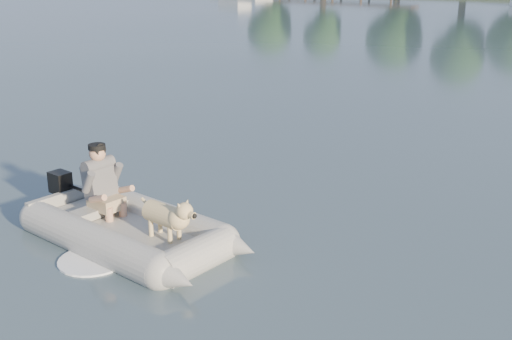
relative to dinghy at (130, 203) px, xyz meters
The scene contains 5 objects.
water 0.86m from the dinghy, 42.92° to the right, with size 160.00×160.00×0.00m, color slate.
dinghy is the anchor object (origin of this frame).
man 0.67m from the dinghy, behind, with size 0.67×0.57×0.99m, color #59595D, non-canonical shape.
dog 0.60m from the dinghy, ahead, with size 0.86×0.31×0.57m, color tan, non-canonical shape.
outboard_motor 1.55m from the dinghy, behind, with size 0.38×0.27×0.72m, color black, non-canonical shape.
Camera 1 is at (5.21, -4.88, 3.56)m, focal length 45.00 mm.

